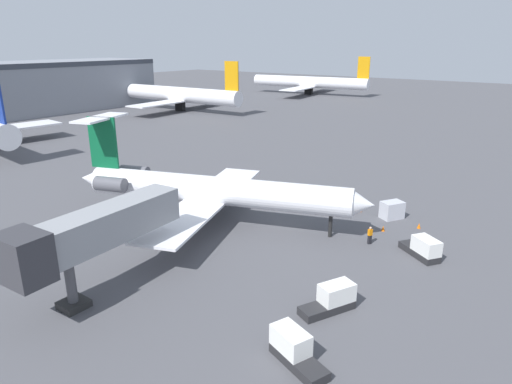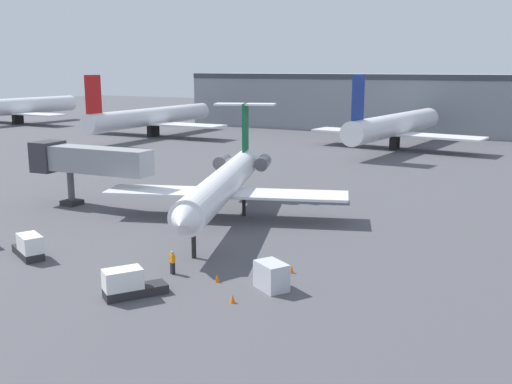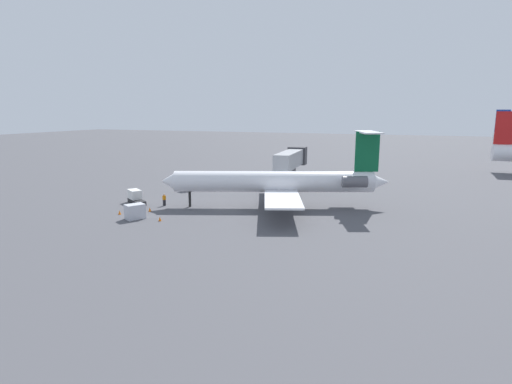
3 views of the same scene
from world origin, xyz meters
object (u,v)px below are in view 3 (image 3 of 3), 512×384
Objects in this scene: traffic_cone_mid at (120,212)px; traffic_cone_far at (160,219)px; ground_crew_marshaller at (164,200)px; baggage_tug_spare at (206,179)px; regional_jet at (280,181)px; baggage_tug_trailing at (136,197)px; traffic_cone_near at (150,209)px; baggage_tug_lead at (192,185)px; jet_bridge at (292,159)px; cargo_container_uld at (135,212)px.

traffic_cone_mid is 6.76m from traffic_cone_far.
traffic_cone_far is at bearing 29.68° from ground_crew_marshaller.
baggage_tug_spare is 7.70× the size of traffic_cone_far.
baggage_tug_trailing is (5.01, -20.18, -2.81)m from regional_jet.
regional_jet reaches higher than traffic_cone_near.
baggage_tug_lead is 0.99× the size of baggage_tug_spare.
jet_bridge is at bearing 120.08° from baggage_tug_lead.
jet_bridge is 29.37m from traffic_cone_far.
ground_crew_marshaller is 3.67m from traffic_cone_near.
jet_bridge is 8.32× the size of ground_crew_marshaller.
baggage_tug_lead reaches higher than traffic_cone_far.
jet_bridge is 5.23× the size of cargo_container_uld.
traffic_cone_mid is at bearing -108.32° from cargo_container_uld.
ground_crew_marshaller is at bearing -31.57° from jet_bridge.
baggage_tug_spare is 26.32m from traffic_cone_far.
baggage_tug_trailing is 6.08m from traffic_cone_near.
baggage_tug_lead is 7.66× the size of traffic_cone_near.
traffic_cone_far is at bearing 15.81° from baggage_tug_spare.
traffic_cone_mid is (18.25, -0.24, -0.56)m from baggage_tug_lead.
baggage_tug_trailing is 1.52× the size of cargo_container_uld.
traffic_cone_near is 3.83m from traffic_cone_mid.
traffic_cone_near is at bearing 54.19° from baggage_tug_trailing.
jet_bridge is at bearing 98.92° from baggage_tug_spare.
jet_bridge is at bearing 152.65° from traffic_cone_near.
baggage_tug_trailing is at bearing -40.23° from jet_bridge.
traffic_cone_near is (8.55, -15.27, -3.37)m from regional_jet.
baggage_tug_lead is 18.26m from traffic_cone_mid.
ground_crew_marshaller reaches higher than traffic_cone_mid.
traffic_cone_mid is (6.33, 2.28, -0.56)m from baggage_tug_trailing.
jet_bridge reaches higher than baggage_tug_spare.
traffic_cone_near is (3.62, 0.12, -0.58)m from ground_crew_marshaller.
regional_jet is 17.82m from traffic_cone_near.
baggage_tug_lead is 15.65m from traffic_cone_near.
cargo_container_uld reaches higher than traffic_cone_near.
baggage_tug_trailing is 7.44× the size of traffic_cone_mid.
jet_bridge reaches higher than cargo_container_uld.
traffic_cone_near is (21.61, 3.11, -0.56)m from baggage_tug_spare.
traffic_cone_near is at bearing 136.67° from traffic_cone_mid.
cargo_container_uld is at bearing 71.68° from traffic_cone_mid.
cargo_container_uld is (12.41, -14.67, -2.73)m from regional_jet.
cargo_container_uld is at bearing -22.99° from jet_bridge.
baggage_tug_lead is at bearing -171.22° from traffic_cone_near.
ground_crew_marshaller is 3.07× the size of traffic_cone_far.
cargo_container_uld is (7.48, 0.71, 0.06)m from ground_crew_marshaller.
baggage_tug_trailing is 0.97× the size of baggage_tug_spare.
traffic_cone_far is (19.17, 6.45, -0.56)m from baggage_tug_lead.
baggage_tug_spare is (2.44, -15.55, -4.09)m from jet_bridge.
regional_jet is 7.17× the size of baggage_tug_lead.
traffic_cone_far is at bearing 18.60° from baggage_tug_lead.
cargo_container_uld is at bearing 36.66° from baggage_tug_trailing.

